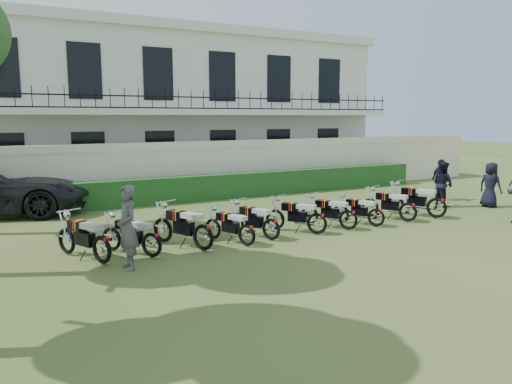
{
  "coord_description": "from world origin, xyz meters",
  "views": [
    {
      "loc": [
        -8.22,
        -11.05,
        3.3
      ],
      "look_at": [
        -0.8,
        2.58,
        0.95
      ],
      "focal_mm": 35.0,
      "sensor_mm": 36.0,
      "label": 1
    }
  ],
  "objects_px": {
    "motorcycle_4": "(271,224)",
    "motorcycle_7": "(376,213)",
    "motorcycle_0": "(102,243)",
    "officer_3": "(490,185)",
    "motorcycle_1": "(152,239)",
    "inspector": "(127,228)",
    "motorcycle_6": "(348,215)",
    "motorcycle_2": "(203,231)",
    "motorcycle_8": "(408,207)",
    "motorcycle_5": "(317,218)",
    "motorcycle_3": "(247,230)",
    "officer_5": "(440,180)",
    "motorcycle_9": "(437,203)"
  },
  "relations": [
    {
      "from": "motorcycle_4",
      "to": "motorcycle_7",
      "type": "xyz_separation_m",
      "value": [
        3.62,
        -0.07,
        -0.03
      ]
    },
    {
      "from": "motorcycle_0",
      "to": "officer_3",
      "type": "height_order",
      "value": "officer_3"
    },
    {
      "from": "motorcycle_1",
      "to": "motorcycle_7",
      "type": "bearing_deg",
      "value": -33.23
    },
    {
      "from": "inspector",
      "to": "motorcycle_7",
      "type": "bearing_deg",
      "value": 90.79
    },
    {
      "from": "motorcycle_6",
      "to": "motorcycle_2",
      "type": "bearing_deg",
      "value": 151.63
    },
    {
      "from": "motorcycle_1",
      "to": "motorcycle_8",
      "type": "xyz_separation_m",
      "value": [
        8.29,
        0.08,
        0.01
      ]
    },
    {
      "from": "motorcycle_7",
      "to": "inspector",
      "type": "height_order",
      "value": "inspector"
    },
    {
      "from": "motorcycle_0",
      "to": "motorcycle_1",
      "type": "bearing_deg",
      "value": -24.68
    },
    {
      "from": "motorcycle_5",
      "to": "motorcycle_0",
      "type": "bearing_deg",
      "value": 145.21
    },
    {
      "from": "motorcycle_3",
      "to": "motorcycle_7",
      "type": "distance_m",
      "value": 4.48
    },
    {
      "from": "motorcycle_7",
      "to": "inspector",
      "type": "xyz_separation_m",
      "value": [
        -7.63,
        -0.61,
        0.49
      ]
    },
    {
      "from": "motorcycle_0",
      "to": "officer_5",
      "type": "height_order",
      "value": "officer_5"
    },
    {
      "from": "motorcycle_7",
      "to": "motorcycle_9",
      "type": "height_order",
      "value": "motorcycle_9"
    },
    {
      "from": "motorcycle_2",
      "to": "inspector",
      "type": "relative_size",
      "value": 1.02
    },
    {
      "from": "motorcycle_7",
      "to": "officer_3",
      "type": "bearing_deg",
      "value": -19.71
    },
    {
      "from": "motorcycle_3",
      "to": "officer_5",
      "type": "bearing_deg",
      "value": -7.81
    },
    {
      "from": "inspector",
      "to": "officer_3",
      "type": "relative_size",
      "value": 1.12
    },
    {
      "from": "inspector",
      "to": "motorcycle_9",
      "type": "bearing_deg",
      "value": 89.74
    },
    {
      "from": "motorcycle_1",
      "to": "motorcycle_2",
      "type": "relative_size",
      "value": 0.84
    },
    {
      "from": "motorcycle_2",
      "to": "officer_3",
      "type": "height_order",
      "value": "officer_3"
    },
    {
      "from": "inspector",
      "to": "motorcycle_0",
      "type": "bearing_deg",
      "value": -147.66
    },
    {
      "from": "motorcycle_0",
      "to": "officer_3",
      "type": "bearing_deg",
      "value": -21.88
    },
    {
      "from": "officer_5",
      "to": "motorcycle_4",
      "type": "bearing_deg",
      "value": 117.88
    },
    {
      "from": "motorcycle_8",
      "to": "motorcycle_9",
      "type": "distance_m",
      "value": 1.23
    },
    {
      "from": "motorcycle_1",
      "to": "motorcycle_4",
      "type": "height_order",
      "value": "same"
    },
    {
      "from": "motorcycle_8",
      "to": "inspector",
      "type": "distance_m",
      "value": 9.03
    },
    {
      "from": "motorcycle_1",
      "to": "motorcycle_9",
      "type": "bearing_deg",
      "value": -33.15
    },
    {
      "from": "motorcycle_0",
      "to": "motorcycle_8",
      "type": "bearing_deg",
      "value": -23.92
    },
    {
      "from": "motorcycle_7",
      "to": "motorcycle_9",
      "type": "bearing_deg",
      "value": -24.93
    },
    {
      "from": "motorcycle_7",
      "to": "inspector",
      "type": "distance_m",
      "value": 7.67
    },
    {
      "from": "motorcycle_2",
      "to": "motorcycle_5",
      "type": "xyz_separation_m",
      "value": [
        3.49,
        0.1,
        -0.04
      ]
    },
    {
      "from": "motorcycle_3",
      "to": "inspector",
      "type": "relative_size",
      "value": 0.88
    },
    {
      "from": "motorcycle_4",
      "to": "motorcycle_5",
      "type": "height_order",
      "value": "motorcycle_5"
    },
    {
      "from": "inspector",
      "to": "motorcycle_3",
      "type": "bearing_deg",
      "value": 94.39
    },
    {
      "from": "motorcycle_9",
      "to": "inspector",
      "type": "height_order",
      "value": "inspector"
    },
    {
      "from": "officer_3",
      "to": "officer_5",
      "type": "relative_size",
      "value": 1.01
    },
    {
      "from": "motorcycle_8",
      "to": "inspector",
      "type": "relative_size",
      "value": 0.97
    },
    {
      "from": "motorcycle_7",
      "to": "motorcycle_1",
      "type": "bearing_deg",
      "value": 154.78
    },
    {
      "from": "motorcycle_0",
      "to": "motorcycle_2",
      "type": "bearing_deg",
      "value": -25.29
    },
    {
      "from": "motorcycle_6",
      "to": "motorcycle_9",
      "type": "bearing_deg",
      "value": -30.3
    },
    {
      "from": "motorcycle_3",
      "to": "motorcycle_6",
      "type": "bearing_deg",
      "value": -19.2
    },
    {
      "from": "motorcycle_0",
      "to": "motorcycle_7",
      "type": "relative_size",
      "value": 1.18
    },
    {
      "from": "motorcycle_1",
      "to": "officer_3",
      "type": "height_order",
      "value": "officer_3"
    },
    {
      "from": "motorcycle_0",
      "to": "motorcycle_7",
      "type": "height_order",
      "value": "motorcycle_0"
    },
    {
      "from": "motorcycle_8",
      "to": "inspector",
      "type": "bearing_deg",
      "value": 161.74
    },
    {
      "from": "motorcycle_2",
      "to": "motorcycle_7",
      "type": "distance_m",
      "value": 5.64
    },
    {
      "from": "motorcycle_1",
      "to": "motorcycle_7",
      "type": "relative_size",
      "value": 1.0
    },
    {
      "from": "motorcycle_7",
      "to": "officer_3",
      "type": "height_order",
      "value": "officer_3"
    },
    {
      "from": "motorcycle_9",
      "to": "officer_3",
      "type": "xyz_separation_m",
      "value": [
        3.41,
        0.57,
        0.3
      ]
    },
    {
      "from": "motorcycle_3",
      "to": "officer_3",
      "type": "xyz_separation_m",
      "value": [
        10.48,
        0.76,
        0.39
      ]
    }
  ]
}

